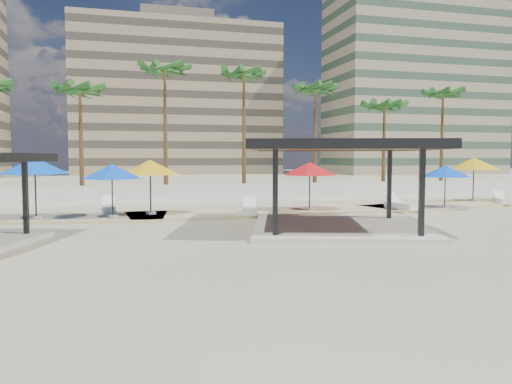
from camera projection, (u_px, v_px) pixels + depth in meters
ground at (278, 233)px, 20.60m from camera, size 200.00×200.00×0.00m
promenade at (271, 211)px, 28.50m from camera, size 44.45×7.97×0.24m
boundary_wall at (212, 192)px, 35.98m from camera, size 56.00×0.30×1.20m
building_mid at (176, 99)px, 95.81m from camera, size 38.00×16.00×30.40m
building_east at (414, 83)px, 95.36m from camera, size 32.00×15.00×36.40m
pavilion_central at (339, 178)px, 21.24m from camera, size 9.41×9.41×3.81m
umbrella_a at (35, 166)px, 23.89m from camera, size 4.06×4.06×2.97m
umbrella_b at (150, 167)px, 25.75m from camera, size 3.97×3.97×2.83m
umbrella_c at (310, 169)px, 27.72m from camera, size 3.74×3.74×2.69m
umbrella_d at (445, 171)px, 29.14m from camera, size 3.31×3.31×2.49m
umbrella_e at (474, 164)px, 33.58m from camera, size 3.68×3.68×2.93m
umbrella_f at (112, 172)px, 24.30m from camera, size 3.65×3.65×2.63m
lounger_a at (109, 208)px, 26.96m from camera, size 0.76×2.22×0.84m
lounger_b at (250, 210)px, 26.28m from camera, size 1.13×2.23×0.81m
lounger_c at (401, 205)px, 28.60m from camera, size 1.12×2.43×0.89m
lounger_d at (502, 200)px, 32.31m from camera, size 1.42×2.09×0.76m
palm_c at (80, 94)px, 35.20m from camera, size 3.00×3.00×8.71m
palm_d at (165, 75)px, 37.40m from camera, size 3.00×3.00×10.56m
palm_e at (244, 79)px, 38.47m from camera, size 3.00×3.00×10.38m
palm_f at (315, 94)px, 40.27m from camera, size 3.00×3.00×9.45m
palm_g at (384, 109)px, 41.50m from camera, size 3.00×3.00×8.23m
palm_h at (443, 98)px, 43.54m from camera, size 3.00×3.00×9.51m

